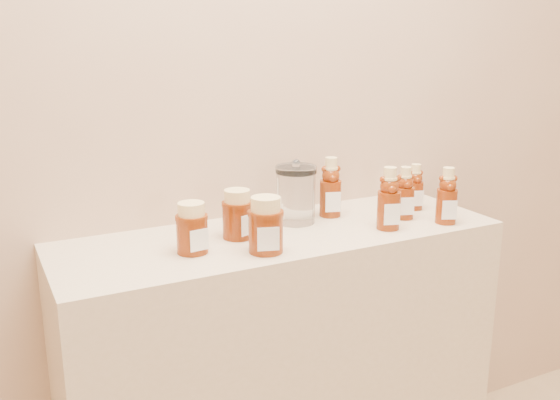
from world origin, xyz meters
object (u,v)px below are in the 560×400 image
display_table (281,382)px  bear_bottle_back_left (331,183)px  glass_canister (296,192)px  bear_bottle_front_left (389,194)px  honey_jar_left (192,228)px

display_table → bear_bottle_back_left: size_ratio=6.15×
glass_canister → bear_bottle_back_left: bearing=5.2°
bear_bottle_front_left → glass_canister: (-0.20, 0.16, -0.01)m
bear_bottle_front_left → display_table: bearing=178.0°
display_table → honey_jar_left: size_ratio=9.58×
display_table → honey_jar_left: (-0.26, -0.04, 0.51)m
display_table → honey_jar_left: honey_jar_left is taller
glass_canister → bear_bottle_front_left: bearing=-40.2°
bear_bottle_back_left → glass_canister: bearing=-157.8°
honey_jar_left → glass_canister: glass_canister is taller
bear_bottle_back_left → bear_bottle_front_left: bearing=-49.6°
bear_bottle_front_left → bear_bottle_back_left: bearing=131.4°
honey_jar_left → glass_canister: size_ratio=0.72×
display_table → bear_bottle_back_left: 0.59m
bear_bottle_front_left → honey_jar_left: bearing=-168.4°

